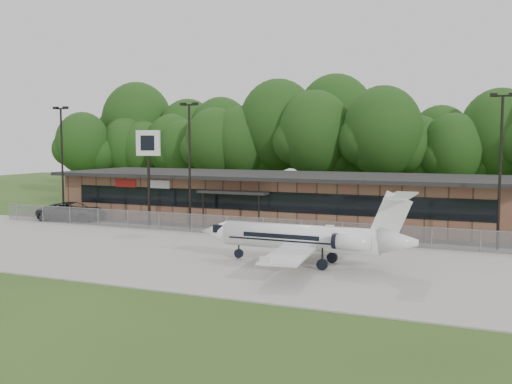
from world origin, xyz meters
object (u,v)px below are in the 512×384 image
at_px(business_jet, 308,239).
at_px(pole_sign, 148,153).
at_px(terminal, 280,197).
at_px(suv, 73,212).

relative_size(business_jet, pole_sign, 1.62).
distance_m(terminal, suv, 18.69).
relative_size(terminal, suv, 6.66).
bearing_deg(pole_sign, business_jet, -37.05).
height_order(terminal, pole_sign, pole_sign).
bearing_deg(suv, pole_sign, -101.52).
distance_m(business_jet, pole_sign, 20.14).
bearing_deg(terminal, pole_sign, -141.87).
relative_size(business_jet, suv, 2.12).
bearing_deg(pole_sign, terminal, 30.58).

